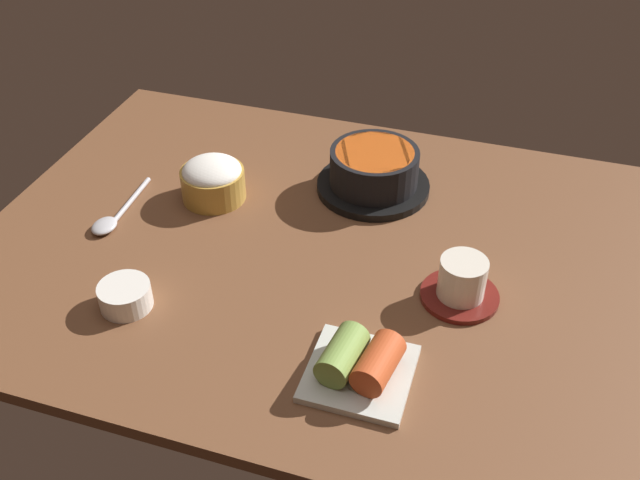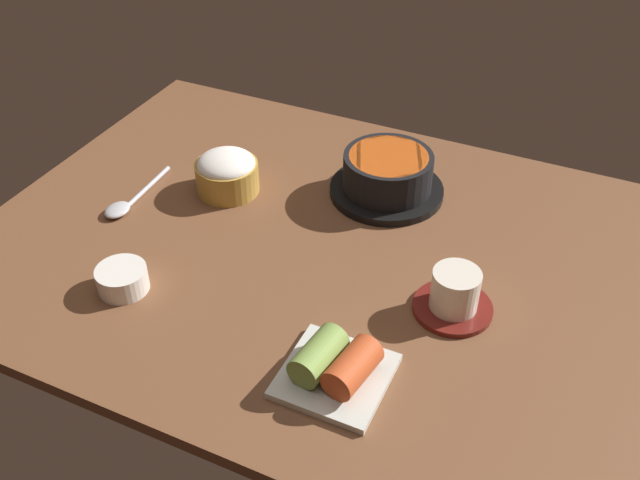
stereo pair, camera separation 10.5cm
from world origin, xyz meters
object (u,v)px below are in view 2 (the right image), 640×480
at_px(rice_bowl, 227,172).
at_px(kimchi_plate, 335,367).
at_px(spoon, 126,204).
at_px(stone_pot, 387,176).
at_px(tea_cup_with_saucer, 454,294).
at_px(side_bowl_near, 122,278).

height_order(rice_bowl, kimchi_plate, rice_bowl).
bearing_deg(spoon, kimchi_plate, -22.43).
distance_m(stone_pot, rice_bowl, 0.26).
relative_size(tea_cup_with_saucer, spoon, 0.66).
bearing_deg(stone_pot, spoon, -149.96).
bearing_deg(rice_bowl, stone_pot, 22.79).
distance_m(tea_cup_with_saucer, side_bowl_near, 0.45).
relative_size(kimchi_plate, spoon, 0.77).
xyz_separation_m(stone_pot, spoon, (-0.37, -0.21, -0.03)).
distance_m(tea_cup_with_saucer, spoon, 0.55).
bearing_deg(tea_cup_with_saucer, kimchi_plate, -117.99).
height_order(stone_pot, spoon, stone_pot).
relative_size(stone_pot, tea_cup_with_saucer, 1.72).
bearing_deg(spoon, side_bowl_near, -54.05).
bearing_deg(stone_pot, rice_bowl, -157.21).
bearing_deg(stone_pot, kimchi_plate, -77.92).
distance_m(side_bowl_near, spoon, 0.20).
distance_m(tea_cup_with_saucer, kimchi_plate, 0.20).
xyz_separation_m(kimchi_plate, side_bowl_near, (-0.33, 0.03, -0.00)).
xyz_separation_m(stone_pot, side_bowl_near, (-0.25, -0.37, -0.02)).
xyz_separation_m(stone_pot, rice_bowl, (-0.24, -0.10, -0.00)).
distance_m(stone_pot, side_bowl_near, 0.45).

